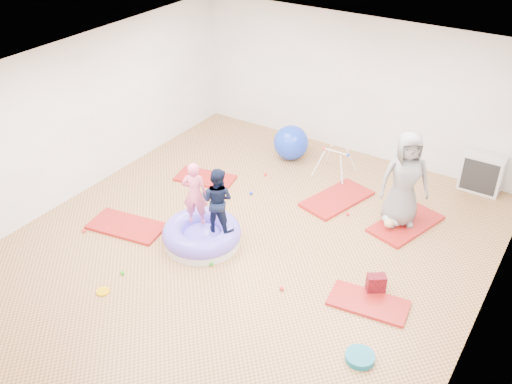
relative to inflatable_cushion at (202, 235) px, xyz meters
The scene contains 19 objects.
room 1.44m from the inflatable_cushion, 20.38° to the left, with size 7.01×8.01×2.81m.
gym_mat_front_left 1.37m from the inflatable_cushion, 165.23° to the right, with size 1.26×0.63×0.05m, color #AD220A.
gym_mat_mid_left 2.02m from the inflatable_cushion, 125.59° to the left, with size 1.11×0.56×0.05m, color #AD220A.
gym_mat_center_back 2.65m from the inflatable_cushion, 61.18° to the left, with size 1.34×0.67×0.06m, color #AD220A.
gym_mat_right 2.83m from the inflatable_cushion, ahead, with size 1.10×0.55×0.05m, color #AD220A.
gym_mat_rear_right 3.43m from the inflatable_cushion, 40.70° to the left, with size 1.32×0.66×0.06m, color #AD220A.
inflatable_cushion is the anchor object (origin of this frame).
child_pink 0.77m from the inflatable_cushion, 157.25° to the left, with size 0.39×0.26×1.08m, color #E85F88.
child_navy 0.80m from the inflatable_cushion, 18.74° to the left, with size 0.53×0.41×1.08m, color black.
adult_caregiver 3.39m from the inflatable_cushion, 41.64° to the left, with size 0.81×0.52×1.65m, color slate.
infant 3.14m from the inflatable_cushion, 39.82° to the left, with size 0.34×0.34×0.20m.
ball_pit_balls 0.35m from the inflatable_cushion, 100.81° to the left, with size 3.55×3.72×0.07m.
exercise_ball_blue 3.27m from the inflatable_cushion, 93.84° to the left, with size 0.70×0.70×0.70m, color blue.
exercise_ball_orange 3.59m from the inflatable_cushion, 93.94° to the left, with size 0.41×0.41×0.41m, color #F49F00.
infant_play_gym 3.23m from the inflatable_cushion, 75.04° to the left, with size 0.69×0.65×0.53m.
cube_shelf 5.24m from the inflatable_cushion, 50.51° to the left, with size 0.72×0.36×0.72m.
balance_disc 3.26m from the inflatable_cushion, 15.77° to the right, with size 0.37×0.37×0.08m, color #0F6A8A.
backpack 2.84m from the inflatable_cushion, ahead, with size 0.26×0.16×0.30m, color #AC1426.
yellow_toy 1.79m from the inflatable_cushion, 105.78° to the right, with size 0.19×0.19×0.03m, color #EFB301.
Camera 1 is at (4.03, -6.01, 5.55)m, focal length 40.00 mm.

